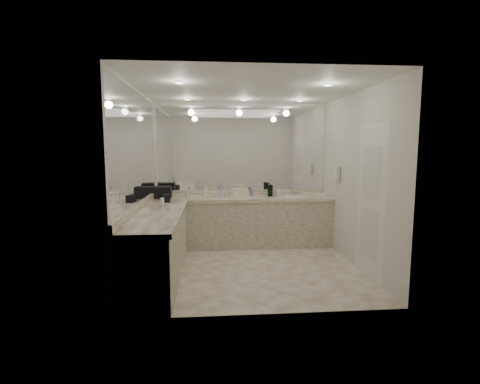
{
  "coord_description": "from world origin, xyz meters",
  "views": [
    {
      "loc": [
        -0.56,
        -5.0,
        1.76
      ],
      "look_at": [
        -0.12,
        0.4,
        1.09
      ],
      "focal_mm": 26.0,
      "sensor_mm": 36.0,
      "label": 1
    }
  ],
  "objects": [
    {
      "name": "door",
      "position": [
        1.59,
        -0.5,
        1.05
      ],
      "size": [
        0.02,
        0.82,
        2.1
      ],
      "primitive_type": "cube",
      "color": "white",
      "rests_on": "wall_right"
    },
    {
      "name": "amenity_bottle_4",
      "position": [
        -1.1,
        1.15,
        0.93
      ],
      "size": [
        0.05,
        0.05,
        0.06
      ],
      "primitive_type": "cylinder",
      "color": "silver",
      "rests_on": "vanity_back_top"
    },
    {
      "name": "wall_right",
      "position": [
        1.6,
        0.0,
        1.3
      ],
      "size": [
        0.02,
        3.0,
        2.6
      ],
      "primitive_type": "cube",
      "color": "silver",
      "rests_on": "floor"
    },
    {
      "name": "wall_back",
      "position": [
        0.0,
        1.5,
        1.3
      ],
      "size": [
        3.2,
        0.02,
        2.6
      ],
      "primitive_type": "cube",
      "color": "silver",
      "rests_on": "floor"
    },
    {
      "name": "cream_cosmetic_case",
      "position": [
        -0.07,
        1.23,
        0.98
      ],
      "size": [
        0.33,
        0.26,
        0.16
      ],
      "primitive_type": "cube",
      "rotation": [
        0.0,
        0.0,
        0.35
      ],
      "color": "beige",
      "rests_on": "vanity_back_top"
    },
    {
      "name": "green_bottle_0",
      "position": [
        0.52,
        1.23,
        1.01
      ],
      "size": [
        0.07,
        0.07,
        0.21
      ],
      "primitive_type": "cylinder",
      "color": "#144928",
      "rests_on": "vanity_back_top"
    },
    {
      "name": "vanity_left_base",
      "position": [
        -1.3,
        -0.3,
        0.42
      ],
      "size": [
        0.6,
        2.4,
        0.84
      ],
      "primitive_type": "cube",
      "color": "beige",
      "rests_on": "floor"
    },
    {
      "name": "green_bottle_3",
      "position": [
        0.51,
        1.3,
        1.01
      ],
      "size": [
        0.07,
        0.07,
        0.21
      ],
      "primitive_type": "cylinder",
      "color": "#144928",
      "rests_on": "vanity_back_top"
    },
    {
      "name": "vanity_back_base",
      "position": [
        0.0,
        1.2,
        0.42
      ],
      "size": [
        3.2,
        0.6,
        0.84
      ],
      "primitive_type": "cube",
      "color": "beige",
      "rests_on": "floor"
    },
    {
      "name": "sink",
      "position": [
        0.95,
        1.2,
        0.9
      ],
      "size": [
        0.44,
        0.44,
        0.03
      ],
      "primitive_type": "cylinder",
      "color": "white",
      "rests_on": "vanity_back_top"
    },
    {
      "name": "amenity_bottle_5",
      "position": [
        0.11,
        1.21,
        0.94
      ],
      "size": [
        0.05,
        0.05,
        0.09
      ],
      "primitive_type": "cylinder",
      "color": "silver",
      "rests_on": "vanity_back_top"
    },
    {
      "name": "wall_phone",
      "position": [
        1.56,
        0.7,
        1.35
      ],
      "size": [
        0.06,
        0.1,
        0.24
      ],
      "primitive_type": "cube",
      "color": "white",
      "rests_on": "wall_right"
    },
    {
      "name": "mirror_back",
      "position": [
        0.0,
        1.49,
        1.77
      ],
      "size": [
        3.12,
        0.01,
        1.55
      ],
      "primitive_type": "cube",
      "color": "white",
      "rests_on": "wall_back"
    },
    {
      "name": "soap_bottle_c",
      "position": [
        -0.11,
        1.18,
        0.99
      ],
      "size": [
        0.17,
        0.17,
        0.17
      ],
      "primitive_type": "imported",
      "rotation": [
        0.0,
        0.0,
        0.39
      ],
      "color": "#FFF686",
      "rests_on": "vanity_back_top"
    },
    {
      "name": "floor",
      "position": [
        0.0,
        0.0,
        0.0
      ],
      "size": [
        3.2,
        3.2,
        0.0
      ],
      "primitive_type": "plane",
      "color": "beige",
      "rests_on": "ground"
    },
    {
      "name": "lotion_left",
      "position": [
        -1.3,
        0.18,
        0.97
      ],
      "size": [
        0.06,
        0.06,
        0.14
      ],
      "primitive_type": "cylinder",
      "color": "white",
      "rests_on": "vanity_left_top"
    },
    {
      "name": "vanity_left_top",
      "position": [
        -1.29,
        -0.3,
        0.87
      ],
      "size": [
        0.64,
        2.42,
        0.06
      ],
      "primitive_type": "cube",
      "color": "#F3E8CD",
      "rests_on": "vanity_left_base"
    },
    {
      "name": "amenity_bottle_6",
      "position": [
        -1.0,
        1.16,
        0.96
      ],
      "size": [
        0.05,
        0.05,
        0.12
      ],
      "primitive_type": "cylinder",
      "color": "silver",
      "rests_on": "vanity_back_top"
    },
    {
      "name": "green_bottle_2",
      "position": [
        0.53,
        1.35,
        1.01
      ],
      "size": [
        0.06,
        0.06,
        0.21
      ],
      "primitive_type": "cylinder",
      "color": "#144928",
      "rests_on": "vanity_back_top"
    },
    {
      "name": "hand_towel",
      "position": [
        1.43,
        1.23,
        0.92
      ],
      "size": [
        0.28,
        0.22,
        0.04
      ],
      "primitive_type": "cube",
      "rotation": [
        0.0,
        0.0,
        -0.21
      ],
      "color": "white",
      "rests_on": "vanity_back_top"
    },
    {
      "name": "mirror_left",
      "position": [
        -1.59,
        0.0,
        1.77
      ],
      "size": [
        0.01,
        2.92,
        1.55
      ],
      "primitive_type": "cube",
      "color": "white",
      "rests_on": "wall_left"
    },
    {
      "name": "backsplash_back",
      "position": [
        0.0,
        1.48,
        0.95
      ],
      "size": [
        3.2,
        0.04,
        0.1
      ],
      "primitive_type": "cube",
      "color": "#F3E8CD",
      "rests_on": "vanity_back_top"
    },
    {
      "name": "wall_left",
      "position": [
        -1.6,
        0.0,
        1.3
      ],
      "size": [
        0.02,
        3.0,
        2.6
      ],
      "primitive_type": "cube",
      "color": "silver",
      "rests_on": "floor"
    },
    {
      "name": "green_bottle_1",
      "position": [
        0.5,
        1.23,
        1.01
      ],
      "size": [
        0.07,
        0.07,
        0.22
      ],
      "primitive_type": "cylinder",
      "color": "#144928",
      "rests_on": "vanity_back_top"
    },
    {
      "name": "amenity_bottle_2",
      "position": [
        0.09,
        1.3,
        0.93
      ],
      "size": [
        0.04,
        0.04,
        0.06
      ],
      "primitive_type": "cylinder",
      "color": "#E0B28C",
      "rests_on": "vanity_back_top"
    },
    {
      "name": "black_toiletry_bag",
      "position": [
        -1.47,
        1.16,
        1.01
      ],
      "size": [
        0.38,
        0.24,
        0.22
      ],
      "primitive_type": "cube",
      "rotation": [
        0.0,
        0.0,
        -0.0
      ],
      "color": "black",
      "rests_on": "vanity_back_top"
    },
    {
      "name": "amenity_bottle_3",
      "position": [
        0.65,
        1.26,
        0.97
      ],
      "size": [
        0.06,
        0.06,
        0.13
      ],
      "primitive_type": "cylinder",
      "color": "white",
      "rests_on": "vanity_back_top"
    },
    {
      "name": "ceiling",
      "position": [
        0.0,
        0.0,
        2.6
      ],
      "size": [
        3.2,
        3.2,
        0.0
      ],
      "primitive_type": "plane",
      "color": "white",
      "rests_on": "floor"
    },
    {
      "name": "soap_bottle_a",
      "position": [
        -0.68,
        1.22,
        1.01
      ],
      "size": [
        0.11,
        0.11,
        0.22
      ],
      "primitive_type": "imported",
      "rotation": [
        0.0,
        0.0,
        0.38
      ],
      "color": "silver",
      "rests_on": "vanity_back_top"
    },
    {
      "name": "amenity_bottle_1",
      "position": [
        0.17,
        1.33,
        0.97
      ],
      "size": [
        0.06,
        0.06,
        0.13
      ],
      "primitive_type": "cylinder",
      "color": "#9966B2",
      "rests_on": "vanity_back_top"
    },
    {
      "name": "faucet",
      "position": [
        0.95,
        1.41,
        0.97
      ],
      "size": [
        0.24,
        0.16,
        0.14
      ],
      "primitive_type": "cube",
      "color": "silver",
      "rests_on": "vanity_back_top"
    },
    {
      "name": "black_bag_spill",
      "position": [
        -1.3,
        0.73,
        0.96
      ],
      "size": [
        0.13,
        0.23,
        0.12
      ],
      "primitive_type": "cube",
      "rotation": [
        0.0,
        0.0,
        0.16
      ],
      "color": "black",
      "rests_on": "vanity_left_top"
    },
    {
      "name": "amenity_bottle_0",
      "position": [
        -0.13,
        1.24,
        0.93
      ],
      "size": [
        0.05,
        0.05,
        0.07
      ],
      "primitive_type": "cylinder",
      "color": "#F2D84C",
      "rests_on": "vanity_back_top"
    },
    {
      "name": "soap_bottle_b",
      "position": [
        -0.38,
        1.11,
        1.0
      ],
      "size": [
        0.12,
        0.12,
        0.21
      ],
      "primitive_type": "imported",
      "rotation": [
        0.0,
        0.0,
        -0.31
      ],
      "color": "#BDB3CC",
      "rests_on": "vanity_back_top"
    },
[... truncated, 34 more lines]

